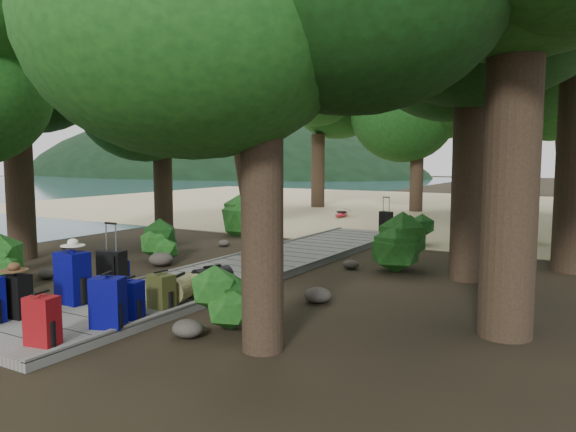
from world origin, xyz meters
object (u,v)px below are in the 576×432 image
Objects in this scene: backpack_left_b at (16,294)px; backpack_right_b at (108,300)px; backpack_right_a at (42,318)px; backpack_left_d at (118,273)px; sun_lounger at (507,223)px; backpack_right_c at (130,298)px; lone_suitcase_on_sand at (386,221)px; duffel_right_khaki at (180,288)px; suitcase_on_boardwalk at (112,271)px; duffel_right_black at (212,279)px; kayak at (342,213)px; backpack_left_c at (73,275)px; backpack_right_d at (161,289)px.

backpack_right_b is at bearing 5.27° from backpack_left_b.
backpack_right_b is at bearing 69.93° from backpack_right_a.
backpack_right_a is (1.36, -2.40, 0.05)m from backpack_left_d.
backpack_right_a reaches higher than backpack_left_d.
backpack_right_c is at bearing -100.44° from sun_lounger.
lone_suitcase_on_sand is at bearing 102.79° from backpack_left_d.
backpack_left_d is 0.94× the size of duffel_right_khaki.
suitcase_on_boardwalk reaches higher than backpack_left_b.
kayak is (-3.39, 12.23, -0.15)m from duffel_right_black.
backpack_right_b reaches higher than lone_suitcase_on_sand.
backpack_left_c is at bearing 136.46° from backpack_right_b.
kayak is at bearing 111.95° from backpack_right_d.
backpack_right_b is at bearing -65.44° from duffel_right_black.
sun_lounger is at bearing 68.56° from backpack_right_c.
backpack_left_d is 0.19× the size of kayak.
suitcase_on_boardwalk is 10.09m from lone_suitcase_on_sand.
duffel_right_black is 0.90× the size of suitcase_on_boardwalk.
kayak is at bearing 94.74° from backpack_right_c.
backpack_left_d is at bearing -108.19° from sun_lounger.
backpack_right_b is 1.98m from suitcase_on_boardwalk.
backpack_right_d is at bearing 81.78° from backpack_right_c.
backpack_right_a is 0.87m from backpack_right_b.
backpack_left_d is 0.99× the size of backpack_right_d.
sun_lounger is at bearing 97.46° from duffel_right_black.
backpack_right_a reaches higher than kayak.
backpack_left_d is 0.75× the size of backpack_right_b.
backpack_right_b is (1.50, -1.55, 0.09)m from backpack_left_d.
backpack_left_b reaches higher than kayak.
backpack_left_d is 0.89× the size of lone_suitcase_on_sand.
duffel_right_khaki is 0.20× the size of kayak.
backpack_right_b is 2.26m from duffel_right_black.
backpack_right_b is 0.40× the size of sun_lounger.
backpack_right_d is (1.32, 0.47, -0.16)m from backpack_left_c.
backpack_right_b is 11.44m from lone_suitcase_on_sand.
duffel_right_khaki is at bearing 15.76° from backpack_left_d.
backpack_left_b reaches higher than backpack_right_c.
sun_lounger is (2.77, 12.52, -0.10)m from backpack_right_c.
backpack_left_b is at bearing -75.11° from lone_suitcase_on_sand.
suitcase_on_boardwalk is (0.07, -0.18, 0.07)m from backpack_left_d.
suitcase_on_boardwalk is (-1.33, -0.12, 0.15)m from duffel_right_khaki.
suitcase_on_boardwalk is (-0.04, 0.79, -0.09)m from backpack_left_c.
backpack_left_d is 0.86× the size of backpack_right_a.
duffel_right_black is at bearing -67.96° from lone_suitcase_on_sand.
sun_lounger is (3.26, 1.53, -0.02)m from lone_suitcase_on_sand.
lone_suitcase_on_sand is (-0.42, 12.28, -0.11)m from backpack_right_a.
backpack_right_c is (1.43, -1.11, 0.02)m from backpack_left_d.
duffel_right_khaki is 13.43m from kayak.
lone_suitcase_on_sand reaches higher than sun_lounger.
backpack_left_c is 14.07m from kayak.
backpack_right_d is at bearing -100.92° from duffel_right_khaki.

